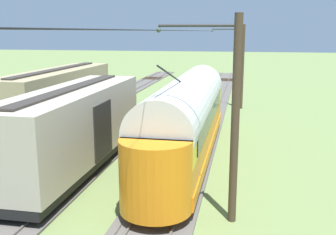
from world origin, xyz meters
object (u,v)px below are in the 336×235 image
object	(u,v)px
vintage_streetcar	(187,116)
boxcar_far_siding	(73,127)
catenary_pole_mid_near	(233,118)
coach_adjacent	(57,96)
catenary_pole_foreground	(241,65)

from	to	relation	value
vintage_streetcar	boxcar_far_siding	world-z (taller)	vintage_streetcar
boxcar_far_siding	catenary_pole_mid_near	xyz separation A→B (m)	(-7.49, 3.81, 1.56)
boxcar_far_siding	vintage_streetcar	bearing A→B (deg)	-148.47
coach_adjacent	catenary_pole_foreground	world-z (taller)	catenary_pole_foreground
boxcar_far_siding	catenary_pole_foreground	bearing A→B (deg)	-113.12
catenary_pole_foreground	catenary_pole_mid_near	size ratio (longest dim) A/B	1.00
boxcar_far_siding	catenary_pole_foreground	size ratio (longest dim) A/B	1.66
vintage_streetcar	boxcar_far_siding	xyz separation A→B (m)	(4.96, 3.04, -0.10)
catenary_pole_foreground	catenary_pole_mid_near	distance (m)	21.36
coach_adjacent	vintage_streetcar	bearing A→B (deg)	151.24
vintage_streetcar	catenary_pole_foreground	distance (m)	14.80
catenary_pole_mid_near	vintage_streetcar	bearing A→B (deg)	-69.68
vintage_streetcar	boxcar_far_siding	distance (m)	5.82
coach_adjacent	boxcar_far_siding	distance (m)	9.84
vintage_streetcar	catenary_pole_foreground	size ratio (longest dim) A/B	2.43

